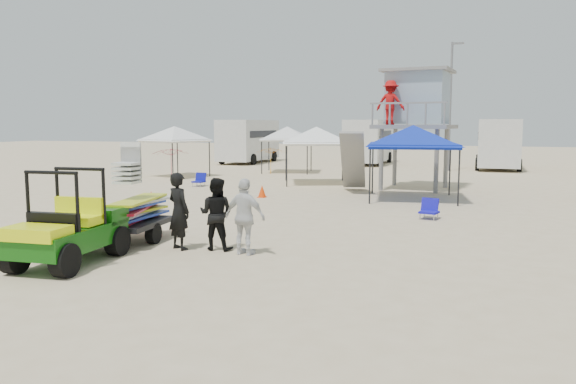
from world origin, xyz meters
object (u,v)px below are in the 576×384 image
(man_left, at_px, (179,211))
(canopy_blue, at_px, (413,129))
(lifeguard_tower, at_px, (414,102))
(surf_trailer, at_px, (131,207))
(utility_cart, at_px, (66,221))

(man_left, xyz_separation_m, canopy_blue, (4.16, 10.84, 1.86))
(lifeguard_tower, xyz_separation_m, canopy_blue, (0.43, -3.78, -1.16))
(man_left, relative_size, canopy_blue, 0.48)
(lifeguard_tower, bearing_deg, canopy_blue, -83.52)
(surf_trailer, bearing_deg, man_left, -11.19)
(lifeguard_tower, height_order, canopy_blue, lifeguard_tower)
(surf_trailer, xyz_separation_m, canopy_blue, (5.68, 10.54, 1.87))
(utility_cart, relative_size, man_left, 1.48)
(canopy_blue, bearing_deg, lifeguard_tower, 96.48)
(utility_cart, height_order, man_left, utility_cart)
(surf_trailer, height_order, lifeguard_tower, lifeguard_tower)
(lifeguard_tower, relative_size, canopy_blue, 1.39)
(utility_cart, distance_m, man_left, 2.54)
(utility_cart, xyz_separation_m, lifeguard_tower, (5.25, 16.66, 3.01))
(lifeguard_tower, bearing_deg, surf_trailer, -110.12)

